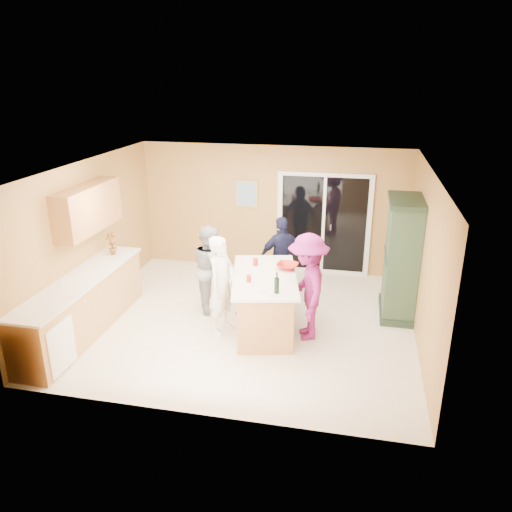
% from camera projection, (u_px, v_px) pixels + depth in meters
% --- Properties ---
extents(floor, '(5.50, 5.50, 0.00)m').
position_uv_depth(floor, '(246.00, 321.00, 8.42)').
color(floor, white).
rests_on(floor, ground).
extents(ceiling, '(5.50, 5.00, 0.10)m').
position_uv_depth(ceiling, '(245.00, 168.00, 7.52)').
color(ceiling, silver).
rests_on(ceiling, wall_back).
extents(wall_back, '(5.50, 0.10, 2.60)m').
position_uv_depth(wall_back, '(273.00, 209.00, 10.26)').
color(wall_back, '#DEA75B').
rests_on(wall_back, ground).
extents(wall_front, '(5.50, 0.10, 2.60)m').
position_uv_depth(wall_front, '(196.00, 320.00, 5.68)').
color(wall_front, '#DEA75B').
rests_on(wall_front, ground).
extents(wall_left, '(0.10, 5.00, 2.60)m').
position_uv_depth(wall_left, '(89.00, 238.00, 8.50)').
color(wall_left, '#DEA75B').
rests_on(wall_left, ground).
extents(wall_right, '(0.10, 5.00, 2.60)m').
position_uv_depth(wall_right, '(425.00, 261.00, 7.44)').
color(wall_right, '#DEA75B').
rests_on(wall_right, ground).
extents(left_cabinet_run, '(0.65, 3.05, 1.24)m').
position_uv_depth(left_cabinet_run, '(78.00, 310.00, 7.77)').
color(left_cabinet_run, tan).
rests_on(left_cabinet_run, floor).
extents(upper_cabinets, '(0.35, 1.60, 0.75)m').
position_uv_depth(upper_cabinets, '(88.00, 208.00, 8.09)').
color(upper_cabinets, tan).
rests_on(upper_cabinets, wall_left).
extents(sliding_door, '(1.90, 0.07, 2.10)m').
position_uv_depth(sliding_door, '(323.00, 224.00, 10.11)').
color(sliding_door, white).
rests_on(sliding_door, floor).
extents(framed_picture, '(0.46, 0.04, 0.56)m').
position_uv_depth(framed_picture, '(247.00, 194.00, 10.25)').
color(framed_picture, tan).
rests_on(framed_picture, wall_back).
extents(kitchen_island, '(1.34, 1.98, 0.95)m').
position_uv_depth(kitchen_island, '(264.00, 304.00, 8.01)').
color(kitchen_island, tan).
rests_on(kitchen_island, floor).
extents(green_hutch, '(0.59, 1.12, 2.05)m').
position_uv_depth(green_hutch, '(401.00, 260.00, 8.35)').
color(green_hutch, '#1E3122').
rests_on(green_hutch, floor).
extents(woman_white, '(0.54, 0.67, 1.61)m').
position_uv_depth(woman_white, '(222.00, 285.00, 7.84)').
color(woman_white, white).
rests_on(woman_white, floor).
extents(woman_grey, '(0.83, 0.91, 1.52)m').
position_uv_depth(woman_grey, '(211.00, 268.00, 8.64)').
color(woman_grey, '#9B9B9D').
rests_on(woman_grey, floor).
extents(woman_navy, '(0.97, 0.75, 1.54)m').
position_uv_depth(woman_navy, '(282.00, 258.00, 9.11)').
color(woman_navy, '#161832').
rests_on(woman_navy, floor).
extents(woman_magenta, '(0.88, 1.22, 1.70)m').
position_uv_depth(woman_magenta, '(308.00, 287.00, 7.66)').
color(woman_magenta, '#96206D').
rests_on(woman_magenta, floor).
extents(serving_bowl, '(0.39, 0.39, 0.08)m').
position_uv_depth(serving_bowl, '(287.00, 266.00, 8.09)').
color(serving_bowl, '#AD1F13').
rests_on(serving_bowl, kitchen_island).
extents(tulip_vase, '(0.25, 0.20, 0.41)m').
position_uv_depth(tulip_vase, '(112.00, 243.00, 8.70)').
color(tulip_vase, red).
rests_on(tulip_vase, left_cabinet_run).
extents(tumbler_near, '(0.07, 0.07, 0.10)m').
position_uv_depth(tumbler_near, '(249.00, 279.00, 7.57)').
color(tumbler_near, '#AD1F13').
rests_on(tumbler_near, kitchen_island).
extents(tumbler_far, '(0.10, 0.10, 0.12)m').
position_uv_depth(tumbler_far, '(255.00, 262.00, 8.21)').
color(tumbler_far, '#AD1F13').
rests_on(tumbler_far, kitchen_island).
extents(wine_bottle, '(0.07, 0.07, 0.32)m').
position_uv_depth(wine_bottle, '(277.00, 285.00, 7.17)').
color(wine_bottle, black).
rests_on(wine_bottle, kitchen_island).
extents(white_plate, '(0.24, 0.24, 0.01)m').
position_uv_depth(white_plate, '(259.00, 290.00, 7.30)').
color(white_plate, silver).
rests_on(white_plate, kitchen_island).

